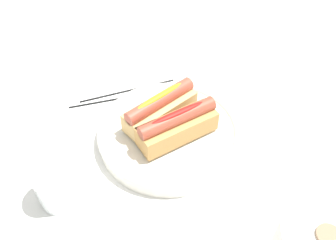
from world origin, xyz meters
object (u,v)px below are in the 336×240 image
serving_bowl (168,133)px  hotdog_back (177,126)px  hotdog_front (159,109)px  chopstick_far (128,90)px  water_glass (57,185)px  chopstick_near (119,98)px

serving_bowl → hotdog_back: hotdog_back is taller
hotdog_front → chopstick_far: 0.16m
water_glass → chopstick_near: size_ratio=0.41×
chopstick_far → hotdog_front: bearing=100.6°
serving_bowl → chopstick_far: size_ratio=1.25×
chopstick_near → chopstick_far: size_ratio=1.00×
serving_bowl → chopstick_near: bearing=-82.9°
serving_bowl → chopstick_near: size_ratio=1.25×
water_glass → chopstick_near: bearing=-141.1°
hotdog_back → water_glass: 0.23m
chopstick_far → hotdog_back: bearing=102.0°
serving_bowl → hotdog_front: size_ratio=1.77×
hotdog_front → chopstick_near: 0.15m
chopstick_near → water_glass: bearing=58.7°
water_glass → hotdog_front: bearing=-171.8°
hotdog_front → water_glass: hotdog_front is taller
hotdog_back → chopstick_far: bearing=-92.7°
hotdog_back → water_glass: (0.22, -0.02, -0.02)m
hotdog_back → chopstick_far: 0.21m
water_glass → chopstick_near: (-0.20, -0.17, -0.04)m
hotdog_back → chopstick_near: size_ratio=0.69×
water_glass → serving_bowl: bearing=-178.8°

